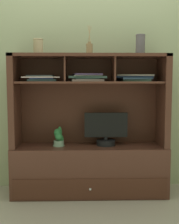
{
  "coord_description": "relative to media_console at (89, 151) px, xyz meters",
  "views": [
    {
      "loc": [
        -0.09,
        -3.09,
        1.16
      ],
      "look_at": [
        0.0,
        0.0,
        0.84
      ],
      "focal_mm": 49.52,
      "sensor_mm": 36.0,
      "label": 1
    }
  ],
  "objects": [
    {
      "name": "potted_orchid",
      "position": [
        -0.31,
        -0.02,
        0.15
      ],
      "size": [
        0.12,
        0.12,
        0.19
      ],
      "color": "gray",
      "rests_on": "media_console"
    },
    {
      "name": "diffuser_bottle",
      "position": [
        -0.0,
        0.01,
        1.04
      ],
      "size": [
        0.06,
        0.06,
        0.28
      ],
      "color": "#95724B",
      "rests_on": "media_console"
    },
    {
      "name": "tv_monitor",
      "position": [
        0.17,
        0.0,
        0.21
      ],
      "size": [
        0.44,
        0.19,
        0.34
      ],
      "color": "black",
      "rests_on": "media_console"
    },
    {
      "name": "accent_vase",
      "position": [
        0.5,
        -0.01,
        1.08
      ],
      "size": [
        0.1,
        0.1,
        0.2
      ],
      "color": "#595157",
      "rests_on": "media_console"
    },
    {
      "name": "magazine_stack_left",
      "position": [
        -0.48,
        -0.02,
        0.75
      ],
      "size": [
        0.39,
        0.31,
        0.06
      ],
      "color": "#2D4148",
      "rests_on": "media_console"
    },
    {
      "name": "floor_plane",
      "position": [
        0.0,
        -0.01,
        -0.44
      ],
      "size": [
        6.0,
        6.0,
        0.02
      ],
      "primitive_type": "cube",
      "color": "#A39587",
      "rests_on": "ground"
    },
    {
      "name": "magazine_stack_right",
      "position": [
        0.47,
        0.05,
        0.75
      ],
      "size": [
        0.4,
        0.29,
        0.07
      ],
      "color": "#4B6B5B",
      "rests_on": "media_console"
    },
    {
      "name": "back_wall",
      "position": [
        0.0,
        0.24,
        0.97
      ],
      "size": [
        6.0,
        0.02,
        2.8
      ],
      "primitive_type": "cube",
      "color": "#9DA77E",
      "rests_on": "ground"
    },
    {
      "name": "ceramic_vase",
      "position": [
        -0.5,
        -0.01,
        1.06
      ],
      "size": [
        0.1,
        0.1,
        0.15
      ],
      "color": "tan",
      "rests_on": "media_console"
    },
    {
      "name": "magazine_stack_centre",
      "position": [
        -0.02,
        -0.01,
        0.75
      ],
      "size": [
        0.38,
        0.27,
        0.08
      ],
      "color": "gray",
      "rests_on": "media_console"
    },
    {
      "name": "media_console",
      "position": [
        0.0,
        0.0,
        0.0
      ],
      "size": [
        1.55,
        0.46,
        1.41
      ],
      "color": "#48261C",
      "rests_on": "ground"
    }
  ]
}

